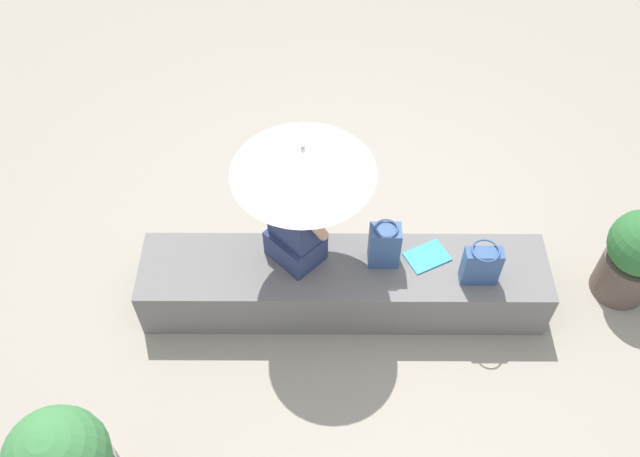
% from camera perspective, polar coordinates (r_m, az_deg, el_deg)
% --- Properties ---
extents(ground_plane, '(14.00, 14.00, 0.00)m').
position_cam_1_polar(ground_plane, '(4.92, 1.93, -6.10)').
color(ground_plane, '#9E9384').
extents(stone_bench, '(2.79, 0.57, 0.43)m').
position_cam_1_polar(stone_bench, '(4.74, 2.00, -4.70)').
color(stone_bench, slate).
rests_on(stone_bench, ground).
extents(person_seated, '(0.47, 0.47, 0.90)m').
position_cam_1_polar(person_seated, '(4.32, -2.19, 0.80)').
color(person_seated, navy).
rests_on(person_seated, stone_bench).
extents(parasol, '(0.88, 0.88, 1.05)m').
position_cam_1_polar(parasol, '(3.91, -1.45, 5.77)').
color(parasol, '#B7B7BC').
rests_on(parasol, stone_bench).
extents(handbag_black, '(0.24, 0.18, 0.32)m').
position_cam_1_polar(handbag_black, '(4.50, 13.50, -3.04)').
color(handbag_black, '#335184').
rests_on(handbag_black, stone_bench).
extents(tote_bag_canvas, '(0.20, 0.16, 0.36)m').
position_cam_1_polar(tote_bag_canvas, '(4.47, 5.47, -1.41)').
color(tote_bag_canvas, '#335184').
rests_on(tote_bag_canvas, stone_bench).
extents(magazine, '(0.34, 0.30, 0.01)m').
position_cam_1_polar(magazine, '(4.66, 9.05, -2.36)').
color(magazine, '#339ED1').
rests_on(magazine, stone_bench).
extents(planter_near, '(0.46, 0.46, 0.78)m').
position_cam_1_polar(planter_near, '(5.12, 25.23, -2.02)').
color(planter_near, brown).
rests_on(planter_near, ground).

